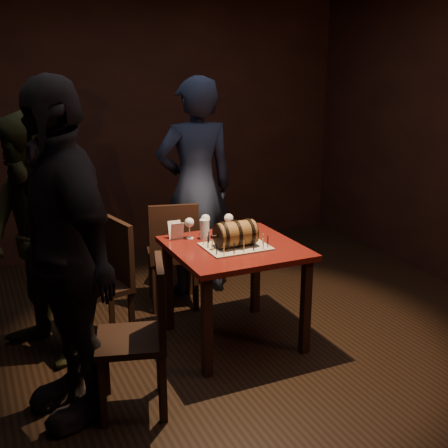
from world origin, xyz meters
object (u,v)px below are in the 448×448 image
(person_left_rear, at_px, (35,242))
(person_left_front, at_px, (63,255))
(person_back, at_px, (196,189))
(chair_left_rear, at_px, (108,276))
(pub_table, at_px, (234,260))
(wine_glass_right, at_px, (229,219))
(chair_back, at_px, (173,250))
(chair_left_front, at_px, (144,328))
(barrel_cake, at_px, (236,234))
(wine_glass_left, at_px, (189,223))
(pint_of_ale, at_px, (205,230))
(wine_glass_mid, at_px, (206,220))

(person_left_rear, distance_m, person_left_front, 0.73)
(person_back, distance_m, person_left_front, 1.94)
(chair_left_rear, height_order, person_left_front, person_left_front)
(pub_table, relative_size, wine_glass_right, 5.59)
(chair_back, distance_m, person_left_front, 1.60)
(chair_left_front, bearing_deg, chair_back, 63.45)
(barrel_cake, height_order, person_back, person_back)
(barrel_cake, relative_size, chair_left_front, 0.36)
(wine_glass_right, height_order, person_left_front, person_left_front)
(chair_left_rear, distance_m, person_back, 1.22)
(pub_table, relative_size, chair_back, 0.97)
(person_left_rear, bearing_deg, pub_table, 51.75)
(pub_table, xyz_separation_m, wine_glass_right, (0.08, 0.27, 0.23))
(chair_left_rear, bearing_deg, wine_glass_right, -5.80)
(wine_glass_right, height_order, chair_left_front, chair_left_front)
(pub_table, bearing_deg, person_back, 84.04)
(barrel_cake, bearing_deg, person_back, 83.69)
(barrel_cake, bearing_deg, chair_left_front, -148.90)
(wine_glass_left, bearing_deg, barrel_cake, -56.10)
(pint_of_ale, distance_m, person_left_rear, 1.20)
(pub_table, distance_m, person_left_rear, 1.38)
(wine_glass_left, relative_size, wine_glass_right, 1.00)
(pub_table, height_order, wine_glass_right, wine_glass_right)
(pint_of_ale, bearing_deg, wine_glass_mid, 63.21)
(chair_left_front, xyz_separation_m, person_back, (0.95, 1.54, 0.44))
(person_back, bearing_deg, barrel_cake, 86.90)
(person_back, xyz_separation_m, person_left_front, (-1.35, -1.39, 0.03))
(wine_glass_left, bearing_deg, wine_glass_right, -2.95)
(wine_glass_left, distance_m, person_left_front, 1.23)
(wine_glass_mid, height_order, pint_of_ale, wine_glass_mid)
(chair_left_front, bearing_deg, wine_glass_mid, 48.91)
(pint_of_ale, distance_m, chair_back, 0.59)
(wine_glass_right, height_order, pint_of_ale, wine_glass_right)
(chair_left_front, bearing_deg, pub_table, 32.80)
(wine_glass_mid, relative_size, person_left_front, 0.08)
(pint_of_ale, height_order, chair_left_front, chair_left_front)
(wine_glass_mid, bearing_deg, pint_of_ale, -116.79)
(pub_table, xyz_separation_m, person_left_front, (-1.25, -0.40, 0.35))
(pint_of_ale, height_order, chair_back, chair_back)
(chair_left_rear, xyz_separation_m, person_left_front, (-0.41, -0.76, 0.46))
(chair_back, height_order, chair_left_front, same)
(wine_glass_left, height_order, chair_left_front, chair_left_front)
(barrel_cake, relative_size, wine_glass_left, 2.10)
(chair_back, xyz_separation_m, person_back, (0.31, 0.27, 0.44))
(person_left_rear, height_order, person_left_front, person_left_front)
(wine_glass_right, bearing_deg, chair_back, 122.72)
(chair_back, bearing_deg, person_left_rear, -159.97)
(chair_back, bearing_deg, wine_glass_mid, -72.62)
(wine_glass_right, relative_size, person_back, 0.08)
(wine_glass_left, xyz_separation_m, wine_glass_right, (0.32, -0.02, 0.00))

